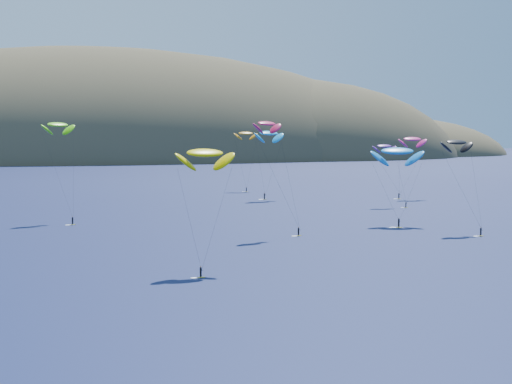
% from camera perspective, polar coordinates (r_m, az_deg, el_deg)
% --- Properties ---
extents(ground, '(2800.00, 2800.00, 0.00)m').
position_cam_1_polar(ground, '(66.08, 7.65, -13.66)').
color(ground, black).
rests_on(ground, ground).
extents(island, '(730.00, 300.00, 210.00)m').
position_cam_1_polar(island, '(623.76, -10.42, 1.73)').
color(island, '#3D3526').
rests_on(island, ground).
extents(kitesurfer_2, '(9.53, 10.99, 20.32)m').
position_cam_1_polar(kitesurfer_2, '(110.14, -4.10, 3.13)').
color(kitesurfer_2, gold).
rests_on(kitesurfer_2, ground).
extents(kitesurfer_3, '(8.97, 15.32, 25.17)m').
position_cam_1_polar(kitesurfer_3, '(177.63, -15.57, 5.20)').
color(kitesurfer_3, gold).
rests_on(kitesurfer_3, ground).
extents(kitesurfer_4, '(11.35, 7.76, 23.80)m').
position_cam_1_polar(kitesurfer_4, '(227.16, 1.03, 4.73)').
color(kitesurfer_4, gold).
rests_on(kitesurfer_4, ground).
extents(kitesurfer_5, '(12.60, 12.58, 19.97)m').
position_cam_1_polar(kitesurfer_5, '(167.62, 11.23, 3.24)').
color(kitesurfer_5, gold).
rests_on(kitesurfer_5, ground).
extents(kitesurfer_6, '(7.35, 9.45, 19.07)m').
position_cam_1_polar(kitesurfer_6, '(208.20, 10.23, 3.63)').
color(kitesurfer_6, gold).
rests_on(kitesurfer_6, ground).
extents(kitesurfer_7, '(7.64, 11.66, 21.01)m').
position_cam_1_polar(kitesurfer_7, '(157.95, 15.75, 3.84)').
color(kitesurfer_7, gold).
rests_on(kitesurfer_7, ground).
extents(kitesurfer_8, '(11.65, 5.88, 21.57)m').
position_cam_1_polar(kitesurfer_8, '(235.33, 12.40, 4.16)').
color(kitesurfer_8, gold).
rests_on(kitesurfer_8, ground).
extents(kitesurfer_9, '(9.73, 8.19, 24.74)m').
position_cam_1_polar(kitesurfer_9, '(146.74, 0.88, 5.48)').
color(kitesurfer_9, gold).
rests_on(kitesurfer_9, ground).
extents(kitesurfer_11, '(8.57, 11.06, 23.16)m').
position_cam_1_polar(kitesurfer_11, '(261.46, -0.83, 4.72)').
color(kitesurfer_11, gold).
rests_on(kitesurfer_11, ground).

